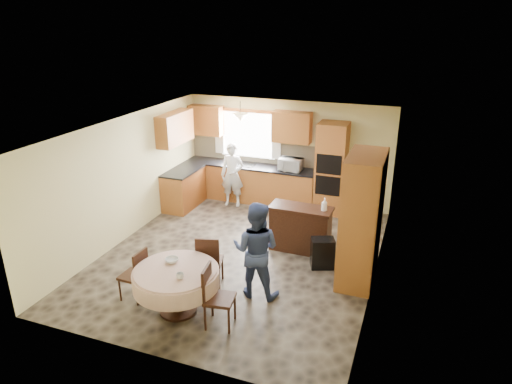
{
  "coord_description": "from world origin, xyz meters",
  "views": [
    {
      "loc": [
        2.97,
        -7.18,
        4.3
      ],
      "look_at": [
        0.2,
        0.3,
        1.22
      ],
      "focal_mm": 32.0,
      "sensor_mm": 36.0,
      "label": 1
    }
  ],
  "objects": [
    {
      "name": "floor",
      "position": [
        0.0,
        0.0,
        0.0
      ],
      "size": [
        5.0,
        6.0,
        0.01
      ],
      "primitive_type": "cube",
      "color": "brown",
      "rests_on": "ground"
    },
    {
      "name": "ceiling",
      "position": [
        0.0,
        0.0,
        2.5
      ],
      "size": [
        5.0,
        6.0,
        0.01
      ],
      "primitive_type": "cube",
      "color": "white",
      "rests_on": "wall_back"
    },
    {
      "name": "wall_back",
      "position": [
        0.0,
        3.0,
        1.25
      ],
      "size": [
        5.0,
        0.02,
        2.5
      ],
      "primitive_type": "cube",
      "color": "#D5CB88",
      "rests_on": "floor"
    },
    {
      "name": "wall_front",
      "position": [
        0.0,
        -3.0,
        1.25
      ],
      "size": [
        5.0,
        0.02,
        2.5
      ],
      "primitive_type": "cube",
      "color": "#D5CB88",
      "rests_on": "floor"
    },
    {
      "name": "wall_left",
      "position": [
        -2.5,
        0.0,
        1.25
      ],
      "size": [
        0.02,
        6.0,
        2.5
      ],
      "primitive_type": "cube",
      "color": "#D5CB88",
      "rests_on": "floor"
    },
    {
      "name": "wall_right",
      "position": [
        2.5,
        0.0,
        1.25
      ],
      "size": [
        0.02,
        6.0,
        2.5
      ],
      "primitive_type": "cube",
      "color": "#D5CB88",
      "rests_on": "floor"
    },
    {
      "name": "window",
      "position": [
        -1.0,
        2.98,
        1.6
      ],
      "size": [
        1.4,
        0.03,
        1.1
      ],
      "primitive_type": "cube",
      "color": "white",
      "rests_on": "wall_back"
    },
    {
      "name": "curtain_left",
      "position": [
        -1.75,
        2.93,
        1.65
      ],
      "size": [
        0.22,
        0.02,
        1.15
      ],
      "primitive_type": "cube",
      "color": "white",
      "rests_on": "wall_back"
    },
    {
      "name": "curtain_right",
      "position": [
        -0.25,
        2.93,
        1.65
      ],
      "size": [
        0.22,
        0.02,
        1.15
      ],
      "primitive_type": "cube",
      "color": "white",
      "rests_on": "wall_back"
    },
    {
      "name": "base_cab_back",
      "position": [
        -0.85,
        2.7,
        0.44
      ],
      "size": [
        3.3,
        0.6,
        0.88
      ],
      "primitive_type": "cube",
      "color": "#CF7C37",
      "rests_on": "floor"
    },
    {
      "name": "counter_back",
      "position": [
        -0.85,
        2.7,
        0.9
      ],
      "size": [
        3.3,
        0.64,
        0.04
      ],
      "primitive_type": "cube",
      "color": "black",
      "rests_on": "base_cab_back"
    },
    {
      "name": "base_cab_left",
      "position": [
        -2.2,
        1.8,
        0.44
      ],
      "size": [
        0.6,
        1.2,
        0.88
      ],
      "primitive_type": "cube",
      "color": "#CF7C37",
      "rests_on": "floor"
    },
    {
      "name": "counter_left",
      "position": [
        -2.2,
        1.8,
        0.9
      ],
      "size": [
        0.64,
        1.2,
        0.04
      ],
      "primitive_type": "cube",
      "color": "black",
      "rests_on": "base_cab_left"
    },
    {
      "name": "backsplash",
      "position": [
        -0.85,
        2.99,
        1.18
      ],
      "size": [
        3.3,
        0.02,
        0.55
      ],
      "primitive_type": "cube",
      "color": "tan",
      "rests_on": "wall_back"
    },
    {
      "name": "wall_cab_left",
      "position": [
        -2.05,
        2.83,
        1.91
      ],
      "size": [
        0.85,
        0.33,
        0.72
      ],
      "primitive_type": "cube",
      "color": "#C26B30",
      "rests_on": "wall_back"
    },
    {
      "name": "wall_cab_right",
      "position": [
        0.15,
        2.83,
        1.91
      ],
      "size": [
        0.9,
        0.33,
        0.72
      ],
      "primitive_type": "cube",
      "color": "#C26B30",
      "rests_on": "wall_back"
    },
    {
      "name": "wall_cab_side",
      "position": [
        -2.33,
        1.8,
        1.91
      ],
      "size": [
        0.33,
        1.2,
        0.72
      ],
      "primitive_type": "cube",
      "color": "#C26B30",
      "rests_on": "wall_left"
    },
    {
      "name": "oven_tower",
      "position": [
        1.15,
        2.69,
        1.06
      ],
      "size": [
        0.66,
        0.62,
        2.12
      ],
      "primitive_type": "cube",
      "color": "#CF7C37",
      "rests_on": "floor"
    },
    {
      "name": "oven_upper",
      "position": [
        1.15,
        2.38,
        1.25
      ],
      "size": [
        0.56,
        0.01,
        0.45
      ],
      "primitive_type": "cube",
      "color": "black",
      "rests_on": "oven_tower"
    },
    {
      "name": "oven_lower",
      "position": [
        1.15,
        2.38,
        0.75
      ],
      "size": [
        0.56,
        0.01,
        0.45
      ],
      "primitive_type": "cube",
      "color": "black",
      "rests_on": "oven_tower"
    },
    {
      "name": "pendant",
      "position": [
        -1.0,
        2.5,
        2.12
      ],
      "size": [
        0.36,
        0.36,
        0.18
      ],
      "primitive_type": "cone",
      "rotation": [
        3.14,
        0.0,
        0.0
      ],
      "color": "beige",
      "rests_on": "ceiling"
    },
    {
      "name": "sideboard",
      "position": [
        1.0,
        0.61,
        0.43
      ],
      "size": [
        1.2,
        0.51,
        0.85
      ],
      "primitive_type": "cube",
      "rotation": [
        0.0,
        0.0,
        -0.02
      ],
      "color": "#391C0F",
      "rests_on": "floor"
    },
    {
      "name": "space_heater",
      "position": [
        1.56,
        0.11,
        0.28
      ],
      "size": [
        0.49,
        0.42,
        0.57
      ],
      "primitive_type": "cube",
      "rotation": [
        0.0,
        0.0,
        0.37
      ],
      "color": "black",
      "rests_on": "floor"
    },
    {
      "name": "cupboard",
      "position": [
        2.22,
        -0.05,
        1.13
      ],
      "size": [
        0.59,
        1.18,
        2.25
      ],
      "primitive_type": "cube",
      "color": "#CF7C37",
      "rests_on": "floor"
    },
    {
      "name": "dining_table",
      "position": [
        -0.24,
        -2.0,
        0.58
      ],
      "size": [
        1.31,
        1.31,
        0.75
      ],
      "color": "#391C0F",
      "rests_on": "floor"
    },
    {
      "name": "chair_left",
      "position": [
        -1.01,
        -1.92,
        0.49
      ],
      "size": [
        0.39,
        0.39,
        0.88
      ],
      "rotation": [
        0.0,
        0.0,
        -1.61
      ],
      "color": "#391C0F",
      "rests_on": "floor"
    },
    {
      "name": "chair_back",
      "position": [
        -0.08,
        -1.2,
        0.53
      ],
      "size": [
        0.51,
        0.51,
        0.96
      ],
      "rotation": [
        0.0,
        0.0,
        3.41
      ],
      "color": "#391C0F",
      "rests_on": "floor"
    },
    {
      "name": "chair_right",
      "position": [
        0.44,
        -2.08,
        0.53
      ],
      "size": [
        0.47,
        0.47,
        0.96
      ],
      "rotation": [
        0.0,
        0.0,
        1.72
      ],
      "color": "#391C0F",
      "rests_on": "floor"
    },
    {
      "name": "framed_picture",
      "position": [
        2.47,
        0.46,
        1.65
      ],
      "size": [
        0.06,
        0.61,
        0.51
      ],
      "color": "gold",
      "rests_on": "wall_right"
    },
    {
      "name": "microwave",
      "position": [
        0.19,
        2.65,
        1.07
      ],
      "size": [
        0.54,
        0.38,
        0.29
      ],
      "primitive_type": "imported",
      "rotation": [
        0.0,
        0.0,
        -0.03
      ],
      "color": "silver",
      "rests_on": "counter_back"
    },
    {
      "name": "person_sink",
      "position": [
        -1.13,
        2.27,
        0.77
      ],
      "size": [
        0.6,
        0.44,
        1.54
      ],
      "primitive_type": "imported",
      "rotation": [
        0.0,
        0.0,
        0.13
      ],
      "color": "silver",
      "rests_on": "floor"
    },
    {
      "name": "person_dining",
      "position": [
        0.73,
        -1.12,
        0.81
      ],
      "size": [
        0.82,
        0.66,
        1.63
      ],
      "primitive_type": "imported",
      "rotation": [
        0.0,
        0.0,
        3.19
      ],
      "color": "navy",
      "rests_on": "floor"
    },
    {
      "name": "bowl_sideboard",
      "position": [
        0.81,
        0.61,
        0.88
      ],
      "size": [
        0.24,
        0.24,
        0.05
      ],
      "primitive_type": "imported",
      "rotation": [
        0.0,
        0.0,
        -0.31
      ],
      "color": "#B2B2B2",
      "rests_on": "sideboard"
    },
    {
      "name": "bottle_sideboard",
      "position": [
        1.45,
        0.61,
        1.0
      ],
      "size": [
        0.15,
        0.15,
        0.3
      ],
      "primitive_type": "imported",
      "rotation": [
        0.0,
        0.0,
        0.37
      ],
      "color": "silver",
      "rests_on": "sideboard"
    },
    {
      "name": "cup_table",
      "position": [
        -0.04,
        -2.2,
        0.79
      ],
      "size": [
        0.14,
        0.14,
        0.09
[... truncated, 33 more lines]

